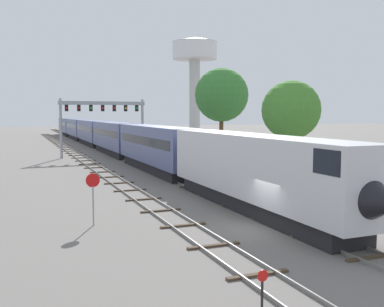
# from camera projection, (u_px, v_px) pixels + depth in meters

# --- Properties ---
(ground_plane) EXTENTS (400.00, 400.00, 0.00)m
(ground_plane) POSITION_uv_depth(u_px,v_px,m) (258.00, 229.00, 23.63)
(ground_plane) COLOR slate
(track_main) EXTENTS (2.60, 200.00, 0.16)m
(track_main) POSITION_uv_depth(u_px,v_px,m) (98.00, 147.00, 79.87)
(track_main) COLOR slate
(track_main) RESTS_ON ground
(track_near) EXTENTS (2.60, 160.00, 0.16)m
(track_near) POSITION_uv_depth(u_px,v_px,m) (83.00, 159.00, 59.34)
(track_near) COLOR slate
(track_near) RESTS_ON ground
(passenger_train) EXTENTS (3.04, 126.80, 4.80)m
(passenger_train) POSITION_uv_depth(u_px,v_px,m) (101.00, 134.00, 76.99)
(passenger_train) COLOR silver
(passenger_train) RESTS_ON ground
(signal_gantry) EXTENTS (12.10, 0.49, 8.19)m
(signal_gantry) POSITION_uv_depth(u_px,v_px,m) (103.00, 114.00, 62.61)
(signal_gantry) COLOR #999BA0
(signal_gantry) RESTS_ON ground
(water_tower) EXTENTS (10.94, 10.94, 24.51)m
(water_tower) POSITION_uv_depth(u_px,v_px,m) (195.00, 57.00, 107.52)
(water_tower) COLOR beige
(water_tower) RESTS_ON ground
(switch_stand) EXTENTS (0.36, 0.24, 1.46)m
(switch_stand) POSITION_uv_depth(u_px,v_px,m) (262.00, 300.00, 13.37)
(switch_stand) COLOR black
(switch_stand) RESTS_ON ground
(stop_sign) EXTENTS (0.76, 0.08, 2.88)m
(stop_sign) POSITION_uv_depth(u_px,v_px,m) (93.00, 192.00, 24.22)
(stop_sign) COLOR gray
(stop_sign) RESTS_ON ground
(trackside_tree_left) EXTENTS (7.26, 7.26, 12.27)m
(trackside_tree_left) POSITION_uv_depth(u_px,v_px,m) (222.00, 95.00, 60.10)
(trackside_tree_left) COLOR brown
(trackside_tree_left) RESTS_ON ground
(trackside_tree_mid) EXTENTS (5.75, 5.75, 9.35)m
(trackside_tree_mid) POSITION_uv_depth(u_px,v_px,m) (291.00, 110.00, 43.35)
(trackside_tree_mid) COLOR brown
(trackside_tree_mid) RESTS_ON ground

